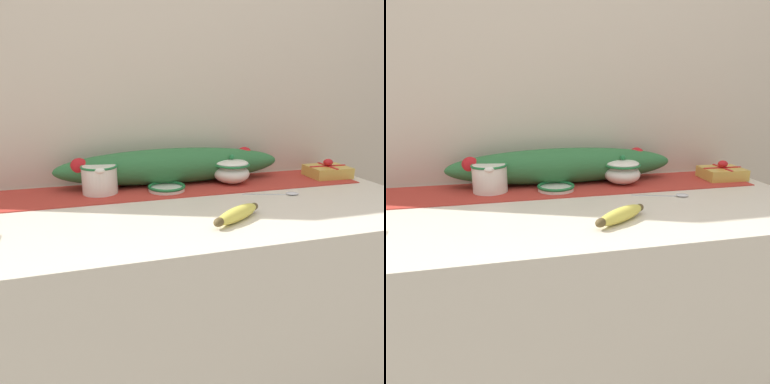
% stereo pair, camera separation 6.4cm
% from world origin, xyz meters
% --- Properties ---
extents(countertop, '(1.49, 0.70, 0.89)m').
position_xyz_m(countertop, '(0.00, 0.00, 0.45)').
color(countertop, beige).
rests_on(countertop, ground_plane).
extents(back_wall, '(2.29, 0.04, 2.40)m').
position_xyz_m(back_wall, '(0.00, 0.37, 1.20)').
color(back_wall, beige).
rests_on(back_wall, ground_plane).
extents(table_runner, '(1.37, 0.26, 0.00)m').
position_xyz_m(table_runner, '(0.00, 0.21, 0.89)').
color(table_runner, '#B23328').
rests_on(table_runner, countertop).
extents(cream_pitcher, '(0.12, 0.14, 0.10)m').
position_xyz_m(cream_pitcher, '(-0.27, 0.21, 0.95)').
color(cream_pitcher, white).
rests_on(cream_pitcher, countertop).
extents(sugar_bowl, '(0.14, 0.14, 0.11)m').
position_xyz_m(sugar_bowl, '(0.21, 0.21, 0.94)').
color(sugar_bowl, white).
rests_on(sugar_bowl, countertop).
extents(small_dish, '(0.13, 0.13, 0.02)m').
position_xyz_m(small_dish, '(-0.05, 0.17, 0.91)').
color(small_dish, white).
rests_on(small_dish, countertop).
extents(banana, '(0.18, 0.14, 0.04)m').
position_xyz_m(banana, '(0.07, -0.18, 0.91)').
color(banana, '#DBCC4C').
rests_on(banana, countertop).
extents(spoon, '(0.19, 0.08, 0.01)m').
position_xyz_m(spoon, '(0.34, 0.01, 0.90)').
color(spoon, silver).
rests_on(spoon, countertop).
extents(gift_box, '(0.16, 0.14, 0.07)m').
position_xyz_m(gift_box, '(0.63, 0.20, 0.92)').
color(gift_box, gold).
rests_on(gift_box, countertop).
extents(poinsettia_garland, '(0.86, 0.15, 0.13)m').
position_xyz_m(poinsettia_garland, '(0.00, 0.27, 0.96)').
color(poinsettia_garland, '#2D6B38').
rests_on(poinsettia_garland, countertop).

